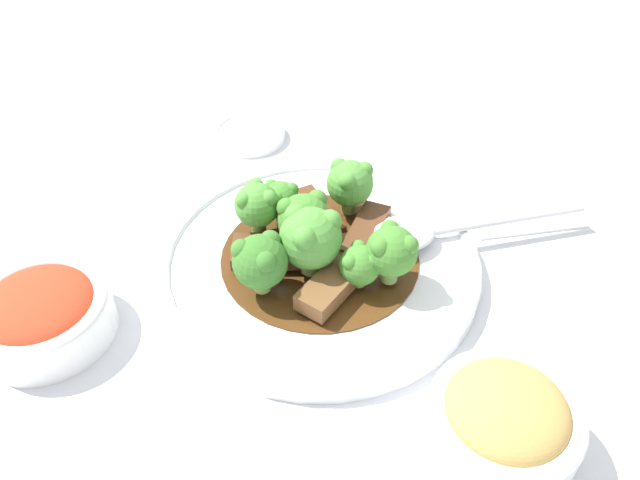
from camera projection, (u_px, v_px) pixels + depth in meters
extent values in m
plane|color=silver|center=(320.00, 269.00, 0.54)|extent=(4.00, 4.00, 0.00)
cylinder|color=white|center=(320.00, 263.00, 0.53)|extent=(0.27, 0.27, 0.01)
torus|color=white|center=(320.00, 257.00, 0.53)|extent=(0.27, 0.27, 0.01)
cylinder|color=#4C2D14|center=(320.00, 257.00, 0.53)|extent=(0.17, 0.17, 0.00)
cube|color=#56331E|center=(314.00, 213.00, 0.56)|extent=(0.07, 0.05, 0.01)
cube|color=#56331E|center=(366.00, 232.00, 0.54)|extent=(0.07, 0.05, 0.01)
cube|color=#56331E|center=(272.00, 251.00, 0.52)|extent=(0.04, 0.07, 0.01)
cube|color=brown|center=(342.00, 253.00, 0.52)|extent=(0.04, 0.05, 0.01)
cube|color=brown|center=(321.00, 291.00, 0.48)|extent=(0.06, 0.05, 0.01)
cylinder|color=#7FA84C|center=(390.00, 272.00, 0.50)|extent=(0.01, 0.01, 0.02)
sphere|color=#427F2D|center=(392.00, 251.00, 0.48)|extent=(0.04, 0.04, 0.04)
sphere|color=#427F2D|center=(390.00, 230.00, 0.48)|extent=(0.02, 0.02, 0.02)
sphere|color=#427F2D|center=(380.00, 247.00, 0.47)|extent=(0.02, 0.02, 0.02)
sphere|color=#427F2D|center=(409.00, 245.00, 0.47)|extent=(0.02, 0.02, 0.02)
cylinder|color=#8EB756|center=(311.00, 262.00, 0.51)|extent=(0.02, 0.02, 0.02)
sphere|color=#4C8E38|center=(310.00, 238.00, 0.49)|extent=(0.05, 0.05, 0.05)
sphere|color=#4C8E38|center=(296.00, 216.00, 0.49)|extent=(0.02, 0.02, 0.02)
sphere|color=#4C8E38|center=(305.00, 238.00, 0.47)|extent=(0.02, 0.02, 0.02)
sphere|color=#4C8E38|center=(330.00, 222.00, 0.48)|extent=(0.02, 0.02, 0.02)
cylinder|color=#8EB756|center=(262.00, 282.00, 0.49)|extent=(0.01, 0.01, 0.01)
sphere|color=#387028|center=(260.00, 262.00, 0.48)|extent=(0.04, 0.04, 0.04)
sphere|color=#387028|center=(242.00, 250.00, 0.47)|extent=(0.02, 0.02, 0.02)
sphere|color=#387028|center=(266.00, 262.00, 0.46)|extent=(0.02, 0.02, 0.02)
sphere|color=#387028|center=(270.00, 241.00, 0.48)|extent=(0.02, 0.02, 0.02)
cylinder|color=#7FA84C|center=(359.00, 280.00, 0.50)|extent=(0.01, 0.01, 0.01)
sphere|color=#427F2D|center=(360.00, 265.00, 0.49)|extent=(0.03, 0.03, 0.03)
sphere|color=#427F2D|center=(350.00, 262.00, 0.48)|extent=(0.01, 0.01, 0.01)
sphere|color=#427F2D|center=(373.00, 261.00, 0.48)|extent=(0.01, 0.01, 0.01)
sphere|color=#427F2D|center=(358.00, 248.00, 0.49)|extent=(0.01, 0.01, 0.01)
cylinder|color=#8EB756|center=(281.00, 215.00, 0.56)|extent=(0.01, 0.01, 0.01)
sphere|color=#427F2D|center=(280.00, 200.00, 0.55)|extent=(0.03, 0.03, 0.03)
sphere|color=#427F2D|center=(276.00, 199.00, 0.53)|extent=(0.01, 0.01, 0.01)
sphere|color=#427F2D|center=(291.00, 189.00, 0.54)|extent=(0.01, 0.01, 0.01)
sphere|color=#427F2D|center=(272.00, 186.00, 0.54)|extent=(0.01, 0.01, 0.01)
cylinder|color=#8EB756|center=(304.00, 238.00, 0.53)|extent=(0.01, 0.01, 0.01)
sphere|color=#427F2D|center=(304.00, 220.00, 0.52)|extent=(0.05, 0.05, 0.05)
sphere|color=#427F2D|center=(311.00, 219.00, 0.50)|extent=(0.02, 0.02, 0.02)
sphere|color=#427F2D|center=(313.00, 200.00, 0.52)|extent=(0.02, 0.02, 0.02)
sphere|color=#427F2D|center=(287.00, 208.00, 0.51)|extent=(0.02, 0.02, 0.02)
cylinder|color=#8EB756|center=(259.00, 225.00, 0.54)|extent=(0.01, 0.01, 0.02)
sphere|color=#4C8E38|center=(257.00, 205.00, 0.52)|extent=(0.04, 0.04, 0.04)
sphere|color=#4C8E38|center=(269.00, 199.00, 0.51)|extent=(0.01, 0.01, 0.01)
sphere|color=#4C8E38|center=(256.00, 186.00, 0.53)|extent=(0.01, 0.01, 0.01)
sphere|color=#4C8E38|center=(244.00, 200.00, 0.51)|extent=(0.01, 0.01, 0.01)
cylinder|color=#8EB756|center=(349.00, 204.00, 0.56)|extent=(0.01, 0.01, 0.02)
sphere|color=#4C8E38|center=(350.00, 183.00, 0.55)|extent=(0.04, 0.04, 0.04)
sphere|color=#4C8E38|center=(364.00, 170.00, 0.54)|extent=(0.02, 0.02, 0.02)
sphere|color=#4C8E38|center=(339.00, 167.00, 0.55)|extent=(0.02, 0.02, 0.02)
sphere|color=#4C8E38|center=(347.00, 181.00, 0.53)|extent=(0.02, 0.02, 0.02)
ellipsoid|color=silver|center=(397.00, 235.00, 0.53)|extent=(0.05, 0.07, 0.01)
cylinder|color=silver|center=(510.00, 220.00, 0.55)|extent=(0.03, 0.14, 0.01)
cylinder|color=white|center=(49.00, 330.00, 0.49)|extent=(0.06, 0.06, 0.01)
cylinder|color=white|center=(44.00, 319.00, 0.48)|extent=(0.10, 0.10, 0.03)
torus|color=white|center=(38.00, 305.00, 0.47)|extent=(0.10, 0.10, 0.01)
ellipsoid|color=red|center=(37.00, 303.00, 0.47)|extent=(0.08, 0.08, 0.02)
cylinder|color=white|center=(494.00, 446.00, 0.41)|extent=(0.05, 0.05, 0.01)
cylinder|color=white|center=(500.00, 431.00, 0.40)|extent=(0.10, 0.10, 0.04)
torus|color=white|center=(506.00, 413.00, 0.38)|extent=(0.10, 0.10, 0.01)
ellipsoid|color=tan|center=(507.00, 410.00, 0.38)|extent=(0.08, 0.08, 0.03)
cylinder|color=white|center=(250.00, 135.00, 0.69)|extent=(0.08, 0.08, 0.01)
torus|color=white|center=(249.00, 131.00, 0.69)|extent=(0.08, 0.08, 0.01)
cube|color=white|center=(507.00, 187.00, 0.62)|extent=(0.14, 0.12, 0.01)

